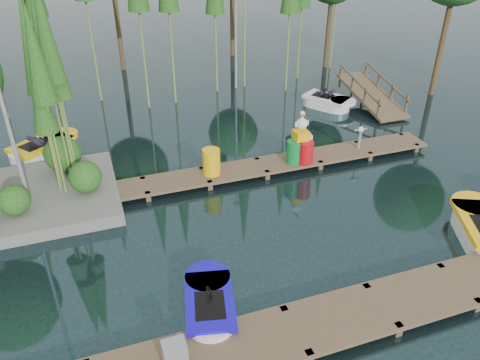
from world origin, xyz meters
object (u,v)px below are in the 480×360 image
object	(u,v)px
boat_blue	(210,306)
utility_cabinet	(175,354)
drum_cluster	(301,146)
yellow_barrel	(211,162)
boat_yellow_far	(43,149)

from	to	relation	value
boat_blue	utility_cabinet	distance (m)	1.73
utility_cabinet	drum_cluster	world-z (taller)	drum_cluster
drum_cluster	yellow_barrel	bearing A→B (deg)	177.35
boat_yellow_far	yellow_barrel	xyz separation A→B (m)	(5.37, -3.83, 0.45)
utility_cabinet	yellow_barrel	size ratio (longest dim) A/B	0.64
boat_blue	utility_cabinet	size ratio (longest dim) A/B	4.56
boat_yellow_far	drum_cluster	size ratio (longest dim) A/B	1.59
utility_cabinet	yellow_barrel	world-z (taller)	yellow_barrel
utility_cabinet	yellow_barrel	xyz separation A→B (m)	(2.81, 7.00, 0.16)
yellow_barrel	utility_cabinet	bearing A→B (deg)	-111.90
boat_yellow_far	drum_cluster	bearing A→B (deg)	-41.72
boat_blue	yellow_barrel	bearing A→B (deg)	85.86
boat_yellow_far	utility_cabinet	xyz separation A→B (m)	(2.55, -10.83, 0.29)
boat_blue	yellow_barrel	xyz separation A→B (m)	(1.74, 5.69, 0.51)
boat_blue	utility_cabinet	world-z (taller)	utility_cabinet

